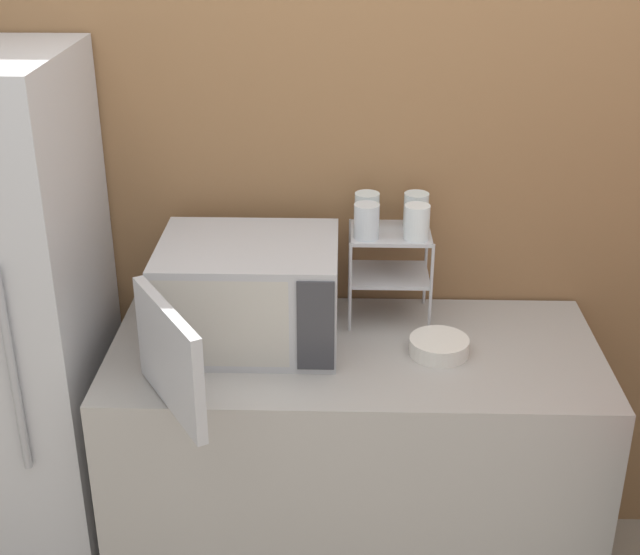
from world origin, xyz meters
TOP-DOWN VIEW (x-y plane):
  - wall_back at (0.00, 0.73)m, footprint 8.00×0.06m
  - counter at (0.00, 0.34)m, footprint 1.49×0.69m
  - microwave at (-0.33, 0.38)m, footprint 0.56×0.80m
  - dish_rack at (0.11, 0.56)m, footprint 0.26×0.21m
  - glass_front_left at (0.03, 0.51)m, footprint 0.08×0.08m
  - glass_back_right at (0.19, 0.61)m, footprint 0.08×0.08m
  - glass_front_right at (0.18, 0.50)m, footprint 0.08×0.08m
  - glass_back_left at (0.03, 0.61)m, footprint 0.08×0.08m
  - bowl at (0.25, 0.32)m, footprint 0.18×0.18m

SIDE VIEW (x-z plane):
  - counter at x=0.00m, z-range 0.00..0.93m
  - bowl at x=0.25m, z-range 0.93..0.98m
  - microwave at x=-0.33m, z-range 0.93..1.24m
  - dish_rack at x=0.11m, z-range 0.99..1.29m
  - glass_front_left at x=0.03m, z-range 1.22..1.33m
  - glass_back_right at x=0.19m, z-range 1.22..1.33m
  - glass_front_right at x=0.18m, z-range 1.22..1.33m
  - glass_back_left at x=0.03m, z-range 1.22..1.33m
  - wall_back at x=0.00m, z-range 0.00..2.60m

